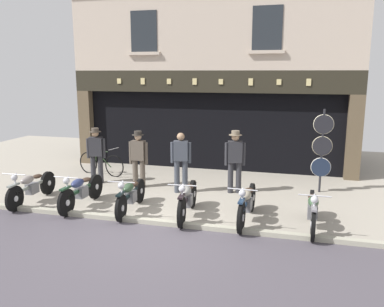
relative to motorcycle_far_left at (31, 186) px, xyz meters
The scene contains 16 objects.
ground 3.96m from the motorcycle_far_left, 24.77° to the right, with size 21.47×22.00×0.18m.
shop_facade 7.40m from the motorcycle_far_left, 60.73° to the left, with size 9.77×4.42×5.97m.
motorcycle_far_left is the anchor object (origin of this frame).
motorcycle_left 1.40m from the motorcycle_far_left, ahead, with size 0.62×2.00×0.92m.
motorcycle_center_left 2.69m from the motorcycle_far_left, ahead, with size 0.62×1.96×0.90m.
motorcycle_center 4.08m from the motorcycle_far_left, ahead, with size 0.62×2.01×0.93m.
motorcycle_center_right 5.43m from the motorcycle_far_left, ahead, with size 0.62×2.07×0.93m.
motorcycle_right 6.81m from the motorcycle_far_left, ahead, with size 0.62×1.95×0.92m.
salesman_left 2.26m from the motorcycle_far_left, 71.25° to the left, with size 0.55×0.34×1.65m.
shopkeeper_center 2.93m from the motorcycle_far_left, 43.78° to the left, with size 0.56×0.34×1.63m.
salesman_right 3.89m from the motorcycle_far_left, 27.96° to the left, with size 0.55×0.30×1.66m.
assistant_far_right 5.31m from the motorcycle_far_left, 24.23° to the left, with size 0.55×0.35×1.72m.
tyre_sign_pole 7.67m from the motorcycle_far_left, 21.78° to the left, with size 0.53×0.06×2.29m.
advert_board_near 5.34m from the motorcycle_far_left, 65.82° to the left, with size 0.77×0.03×0.89m.
advert_board_far 4.95m from the motorcycle_far_left, 79.98° to the left, with size 0.75×0.03×1.12m.
leaning_bicycle 3.01m from the motorcycle_far_left, 82.99° to the left, with size 1.74×0.55×0.95m.
Camera 1 is at (2.87, -7.65, 3.25)m, focal length 37.40 mm.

